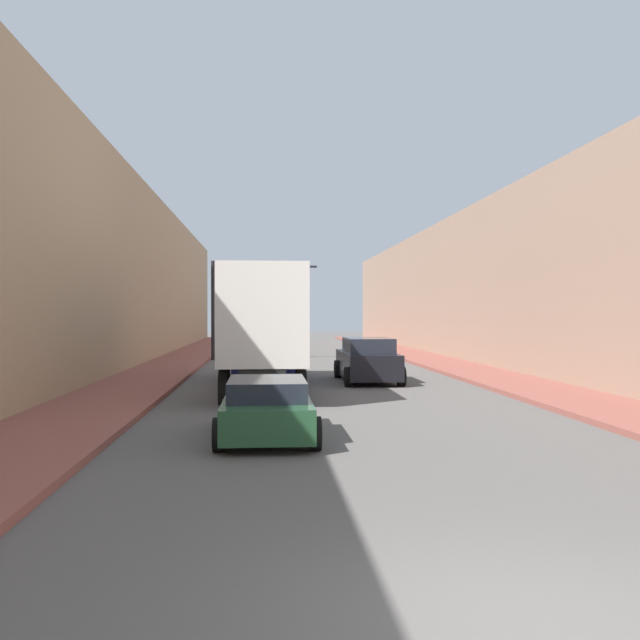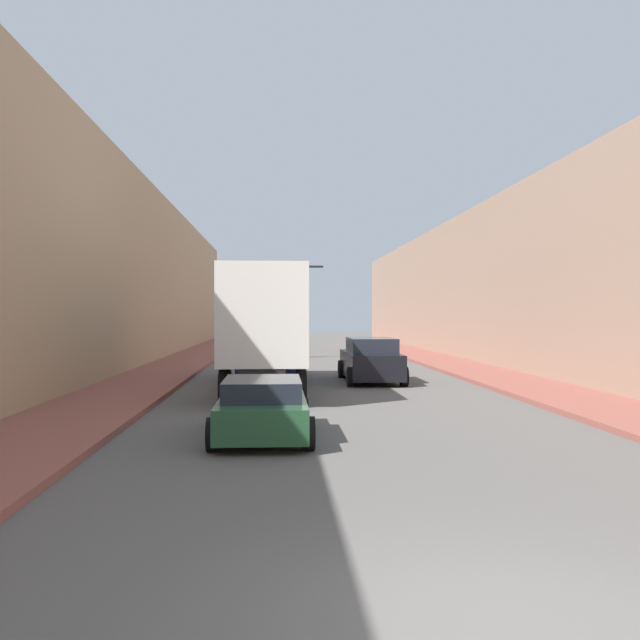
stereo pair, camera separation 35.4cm
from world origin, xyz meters
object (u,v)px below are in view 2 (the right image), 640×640
(suv_car, at_px, (371,361))
(semi_truck, at_px, (265,324))
(sedan_car, at_px, (263,408))
(traffic_signal_gantry, at_px, (246,291))

(suv_car, bearing_deg, semi_truck, -152.51)
(sedan_car, relative_size, traffic_signal_gantry, 0.71)
(sedan_car, bearing_deg, semi_truck, 90.58)
(semi_truck, bearing_deg, sedan_car, -89.42)
(semi_truck, relative_size, traffic_signal_gantry, 1.96)
(semi_truck, distance_m, traffic_signal_gantry, 15.51)
(semi_truck, bearing_deg, suv_car, 27.49)
(semi_truck, height_order, traffic_signal_gantry, traffic_signal_gantry)
(semi_truck, distance_m, sedan_car, 10.07)
(semi_truck, bearing_deg, traffic_signal_gantry, 95.04)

